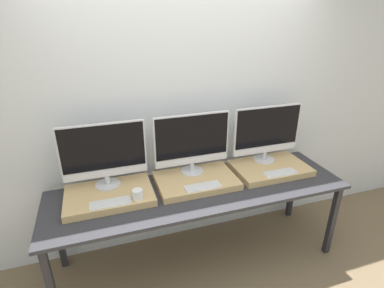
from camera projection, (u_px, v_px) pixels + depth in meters
name	position (u px, v px, depth m)	size (l,w,h in m)	color
wall_back	(184.00, 116.00, 2.76)	(8.00, 0.04, 2.60)	silver
workbench	(200.00, 195.00, 2.61)	(2.57, 0.75, 0.78)	#2D2D33
wooden_riser_left	(109.00, 195.00, 2.44)	(0.70, 0.46, 0.06)	tan
monitor_left	(104.00, 153.00, 2.41)	(0.68, 0.21, 0.55)	silver
keyboard_left	(111.00, 203.00, 2.28)	(0.31, 0.11, 0.01)	silver
mug	(138.00, 194.00, 2.32)	(0.08, 0.08, 0.08)	white
wooden_riser_center	(196.00, 181.00, 2.65)	(0.70, 0.46, 0.06)	tan
monitor_center	(192.00, 142.00, 2.62)	(0.68, 0.21, 0.55)	silver
keyboard_center	(203.00, 187.00, 2.49)	(0.31, 0.11, 0.01)	silver
wooden_riser_right	(270.00, 168.00, 2.87)	(0.70, 0.46, 0.06)	tan
monitor_right	(267.00, 132.00, 2.84)	(0.68, 0.21, 0.55)	silver
keyboard_right	(280.00, 173.00, 2.71)	(0.31, 0.11, 0.01)	silver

